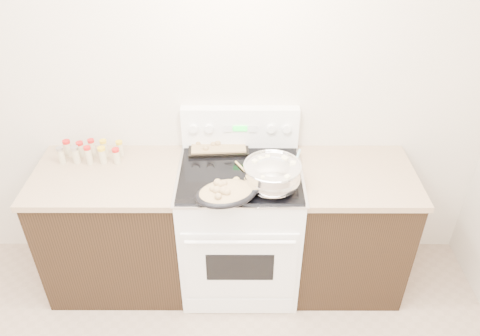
{
  "coord_description": "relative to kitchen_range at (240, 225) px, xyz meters",
  "views": [
    {
      "loc": [
        0.35,
        -0.93,
        2.61
      ],
      "look_at": [
        0.35,
        1.37,
        1.0
      ],
      "focal_mm": 35.0,
      "sensor_mm": 36.0,
      "label": 1
    }
  ],
  "objects": [
    {
      "name": "baking_sheet",
      "position": [
        -0.14,
        0.28,
        0.47
      ],
      "size": [
        0.41,
        0.3,
        0.06
      ],
      "color": "black",
      "rests_on": "kitchen_range"
    },
    {
      "name": "counter_right",
      "position": [
        0.73,
        0.01,
        -0.03
      ],
      "size": [
        0.73,
        0.67,
        0.92
      ],
      "color": "black",
      "rests_on": "ground"
    },
    {
      "name": "mixing_bowl",
      "position": [
        0.19,
        -0.16,
        0.53
      ],
      "size": [
        0.37,
        0.37,
        0.2
      ],
      "color": "silver",
      "rests_on": "kitchen_range"
    },
    {
      "name": "kitchen_range",
      "position": [
        0.0,
        0.0,
        0.0
      ],
      "size": [
        0.78,
        0.73,
        1.22
      ],
      "color": "white",
      "rests_on": "ground"
    },
    {
      "name": "counter_left",
      "position": [
        -0.83,
        0.01,
        -0.03
      ],
      "size": [
        0.93,
        0.67,
        0.92
      ],
      "color": "black",
      "rests_on": "ground"
    },
    {
      "name": "spice_jars",
      "position": [
        -0.96,
        0.16,
        0.49
      ],
      "size": [
        0.4,
        0.15,
        0.13
      ],
      "color": "#BFB28C",
      "rests_on": "counter_left"
    },
    {
      "name": "roasting_pan",
      "position": [
        -0.08,
        -0.29,
        0.5
      ],
      "size": [
        0.42,
        0.35,
        0.11
      ],
      "color": "black",
      "rests_on": "kitchen_range"
    },
    {
      "name": "room_shell",
      "position": [
        -0.35,
        -1.42,
        1.21
      ],
      "size": [
        4.1,
        3.6,
        2.75
      ],
      "color": "beige",
      "rests_on": "ground"
    },
    {
      "name": "wooden_spoon",
      "position": [
        -0.0,
        -0.09,
        0.46
      ],
      "size": [
        0.14,
        0.23,
        0.04
      ],
      "color": "tan",
      "rests_on": "kitchen_range"
    },
    {
      "name": "blue_ladle",
      "position": [
        0.33,
        -0.03,
        0.49
      ],
      "size": [
        0.11,
        0.28,
        0.1
      ],
      "color": "#97D2E1",
      "rests_on": "kitchen_range"
    }
  ]
}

